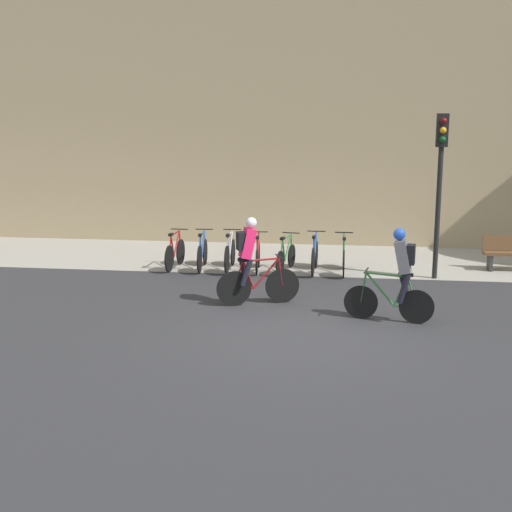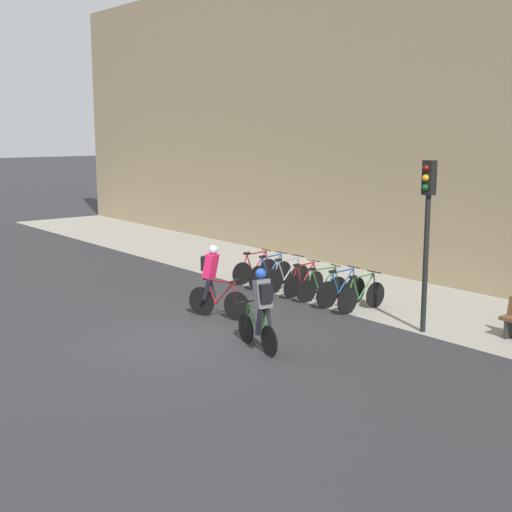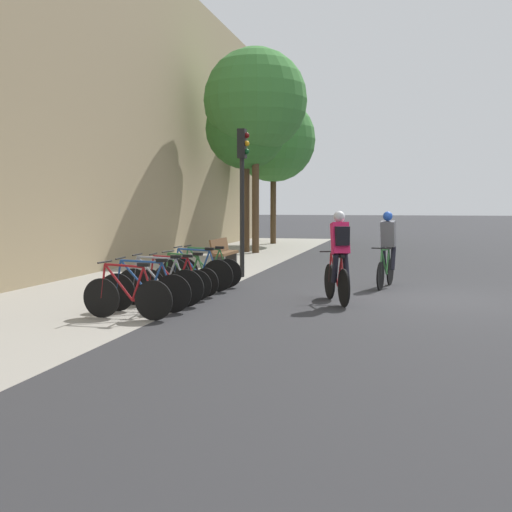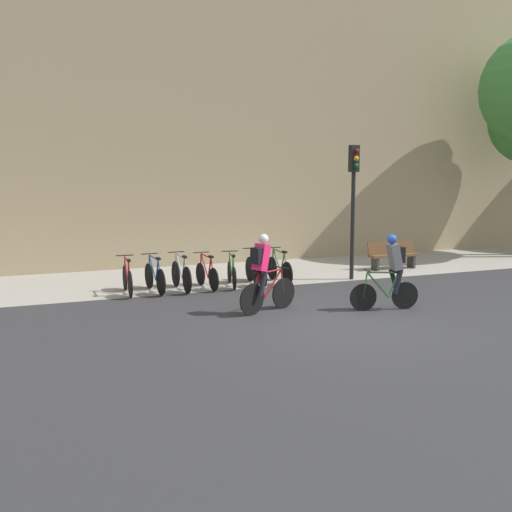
{
  "view_description": "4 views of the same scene",
  "coord_description": "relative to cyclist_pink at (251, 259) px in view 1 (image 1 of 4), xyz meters",
  "views": [
    {
      "loc": [
        0.69,
        -10.81,
        3.48
      ],
      "look_at": [
        -1.15,
        2.53,
        0.86
      ],
      "focal_mm": 45.0,
      "sensor_mm": 36.0,
      "label": 1
    },
    {
      "loc": [
        12.74,
        -8.1,
        4.57
      ],
      "look_at": [
        -0.33,
        2.41,
        1.56
      ],
      "focal_mm": 50.0,
      "sensor_mm": 36.0,
      "label": 2
    },
    {
      "loc": [
        -13.47,
        0.45,
        1.93
      ],
      "look_at": [
        -0.08,
        3.62,
        0.81
      ],
      "focal_mm": 45.0,
      "sensor_mm": 36.0,
      "label": 3
    },
    {
      "loc": [
        -6.6,
        -11.44,
        3.35
      ],
      "look_at": [
        -1.34,
        1.67,
        1.32
      ],
      "focal_mm": 45.0,
      "sensor_mm": 36.0,
      "label": 4
    }
  ],
  "objects": [
    {
      "name": "building_facade",
      "position": [
        1.14,
        7.57,
        4.21
      ],
      "size": [
        44.0,
        0.6,
        10.31
      ],
      "primitive_type": "cube",
      "color": "#9E8966",
      "rests_on": "ground"
    },
    {
      "name": "traffic_light_pole",
      "position": [
        4.04,
        2.97,
        1.73
      ],
      "size": [
        0.26,
        0.3,
        3.89
      ],
      "color": "black",
      "rests_on": "ground"
    },
    {
      "name": "cyclist_grey",
      "position": [
        2.87,
        -0.83,
        0.0
      ],
      "size": [
        1.64,
        0.54,
        1.76
      ],
      "color": "black",
      "rests_on": "ground"
    },
    {
      "name": "parked_bike_5",
      "position": [
        1.14,
        3.28,
        -0.53
      ],
      "size": [
        0.46,
        1.72,
        0.99
      ],
      "color": "black",
      "rests_on": "ground"
    },
    {
      "name": "parked_bike_4",
      "position": [
        0.42,
        3.28,
        -0.57
      ],
      "size": [
        0.49,
        1.58,
        0.94
      ],
      "color": "black",
      "rests_on": "ground"
    },
    {
      "name": "ground",
      "position": [
        1.14,
        -1.73,
        -0.95
      ],
      "size": [
        200.0,
        200.0,
        0.0
      ],
      "primitive_type": "plane",
      "color": "#2B2B2D"
    },
    {
      "name": "cyclist_pink",
      "position": [
        0.0,
        0.0,
        0.0
      ],
      "size": [
        1.62,
        0.72,
        1.8
      ],
      "color": "black",
      "rests_on": "ground"
    },
    {
      "name": "parked_bike_6",
      "position": [
        1.86,
        3.28,
        -0.54
      ],
      "size": [
        0.46,
        1.72,
        0.97
      ],
      "color": "black",
      "rests_on": "ground"
    },
    {
      "name": "kerb_strip",
      "position": [
        1.14,
        5.02,
        -0.94
      ],
      "size": [
        44.0,
        4.5,
        0.01
      ],
      "primitive_type": "cube",
      "color": "gray",
      "rests_on": "ground"
    },
    {
      "name": "parked_bike_0",
      "position": [
        -2.46,
        3.28,
        -0.54
      ],
      "size": [
        0.46,
        1.64,
        0.97
      ],
      "color": "black",
      "rests_on": "ground"
    },
    {
      "name": "parked_bike_2",
      "position": [
        -1.02,
        3.28,
        -0.53
      ],
      "size": [
        0.46,
        1.75,
        0.99
      ],
      "color": "black",
      "rests_on": "ground"
    },
    {
      "name": "parked_bike_3",
      "position": [
        -0.3,
        3.28,
        -0.56
      ],
      "size": [
        0.46,
        1.58,
        0.95
      ],
      "color": "black",
      "rests_on": "ground"
    },
    {
      "name": "parked_bike_1",
      "position": [
        -1.74,
        3.28,
        -0.54
      ],
      "size": [
        0.46,
        1.73,
        0.98
      ],
      "color": "black",
      "rests_on": "ground"
    }
  ]
}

